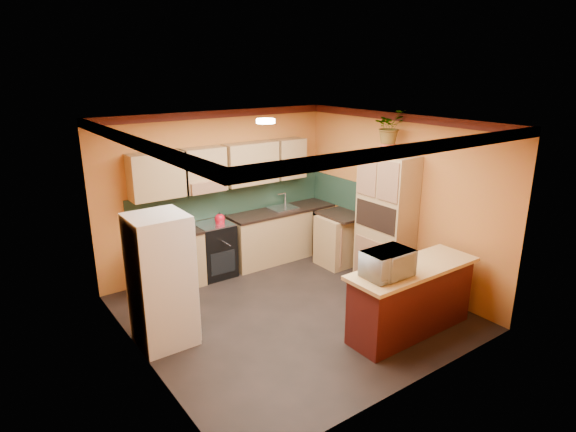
{
  "coord_description": "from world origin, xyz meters",
  "views": [
    {
      "loc": [
        -3.64,
        -4.99,
        3.38
      ],
      "look_at": [
        0.27,
        0.45,
        1.29
      ],
      "focal_mm": 30.0,
      "sensor_mm": 36.0,
      "label": 1
    }
  ],
  "objects_px": {
    "base_cabinets_back": "(247,243)",
    "breakfast_bar": "(411,301)",
    "stove": "(214,250)",
    "pantry": "(386,220)",
    "microwave": "(387,263)",
    "fridge": "(161,281)"
  },
  "relations": [
    {
      "from": "base_cabinets_back",
      "to": "pantry",
      "type": "xyz_separation_m",
      "value": [
        1.5,
        -1.81,
        0.61
      ]
    },
    {
      "from": "stove",
      "to": "microwave",
      "type": "xyz_separation_m",
      "value": [
        0.75,
        -3.13,
        0.64
      ]
    },
    {
      "from": "microwave",
      "to": "breakfast_bar",
      "type": "bearing_deg",
      "value": 0.37
    },
    {
      "from": "fridge",
      "to": "base_cabinets_back",
      "type": "bearing_deg",
      "value": 35.09
    },
    {
      "from": "base_cabinets_back",
      "to": "stove",
      "type": "relative_size",
      "value": 4.01
    },
    {
      "from": "base_cabinets_back",
      "to": "pantry",
      "type": "relative_size",
      "value": 1.74
    },
    {
      "from": "breakfast_bar",
      "to": "microwave",
      "type": "bearing_deg",
      "value": 180.0
    },
    {
      "from": "base_cabinets_back",
      "to": "pantry",
      "type": "bearing_deg",
      "value": -50.39
    },
    {
      "from": "fridge",
      "to": "microwave",
      "type": "xyz_separation_m",
      "value": [
        2.23,
        -1.65,
        0.25
      ]
    },
    {
      "from": "stove",
      "to": "fridge",
      "type": "bearing_deg",
      "value": -135.01
    },
    {
      "from": "breakfast_bar",
      "to": "microwave",
      "type": "xyz_separation_m",
      "value": [
        -0.5,
        0.0,
        0.66
      ]
    },
    {
      "from": "breakfast_bar",
      "to": "stove",
      "type": "bearing_deg",
      "value": 111.81
    },
    {
      "from": "stove",
      "to": "fridge",
      "type": "relative_size",
      "value": 0.54
    },
    {
      "from": "breakfast_bar",
      "to": "microwave",
      "type": "height_order",
      "value": "microwave"
    },
    {
      "from": "pantry",
      "to": "base_cabinets_back",
      "type": "bearing_deg",
      "value": 129.61
    },
    {
      "from": "base_cabinets_back",
      "to": "fridge",
      "type": "bearing_deg",
      "value": -144.91
    },
    {
      "from": "pantry",
      "to": "breakfast_bar",
      "type": "bearing_deg",
      "value": -123.59
    },
    {
      "from": "base_cabinets_back",
      "to": "breakfast_bar",
      "type": "bearing_deg",
      "value": -78.69
    },
    {
      "from": "microwave",
      "to": "stove",
      "type": "bearing_deg",
      "value": 103.92
    },
    {
      "from": "base_cabinets_back",
      "to": "pantry",
      "type": "height_order",
      "value": "pantry"
    },
    {
      "from": "base_cabinets_back",
      "to": "breakfast_bar",
      "type": "distance_m",
      "value": 3.19
    },
    {
      "from": "stove",
      "to": "pantry",
      "type": "xyz_separation_m",
      "value": [
        2.12,
        -1.81,
        0.59
      ]
    }
  ]
}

